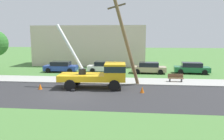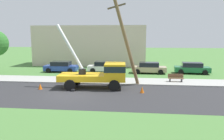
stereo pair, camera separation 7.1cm
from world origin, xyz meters
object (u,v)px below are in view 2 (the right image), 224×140
Objects in this scene: leaning_utility_pole at (126,40)px; park_bench at (176,78)px; parked_sedan_blue at (61,67)px; parked_sedan_green at (192,68)px; traffic_cone_ahead at (142,90)px; traffic_cone_behind at (40,86)px; utility_truck at (101,73)px; parked_sedan_tan at (149,68)px; parked_sedan_white at (104,67)px.

leaning_utility_pole is 5.44× the size of park_bench.
parked_sedan_blue and parked_sedan_green have the same top height.
parked_sedan_green reaches higher than traffic_cone_ahead.
utility_truck is at bearing 12.30° from traffic_cone_behind.
utility_truck is 5.74m from traffic_cone_behind.
leaning_utility_pole is 9.11m from traffic_cone_behind.
parked_sedan_blue reaches higher than traffic_cone_ahead.
utility_truck is at bearing -138.07° from parked_sedan_green.
parked_sedan_tan is 2.78× the size of park_bench.
leaning_utility_pole is 15.55× the size of traffic_cone_behind.
parked_sedan_tan is 0.98× the size of parked_sedan_green.
traffic_cone_behind is at bearing 178.00° from traffic_cone_ahead.
park_bench is at bearing 21.58° from leaning_utility_pole.
traffic_cone_ahead is at bearing -65.82° from parked_sedan_white.
leaning_utility_pole reaches higher than utility_truck.
park_bench is at bearing -35.11° from parked_sedan_white.
parked_sedan_white is 2.78× the size of park_bench.
traffic_cone_behind is at bearing -160.73° from park_bench.
parked_sedan_blue is at bearing -178.93° from parked_sedan_tan.
leaning_utility_pole is at bearing -39.47° from parked_sedan_blue.
parked_sedan_green is (5.53, 0.39, 0.00)m from parked_sedan_tan.
parked_sedan_white is 10.29m from park_bench.
parked_sedan_blue is 17.25m from parked_sedan_green.
parked_sedan_white is at bearing 96.36° from utility_truck.
parked_sedan_tan and parked_sedan_green have the same top height.
parked_sedan_tan is 6.18m from park_bench.
traffic_cone_behind is 19.07m from parked_sedan_green.
parked_sedan_green is at bearing 41.93° from utility_truck.
parked_sedan_tan is at bearing 114.11° from park_bench.
utility_truck is 0.79× the size of leaning_utility_pole.
utility_truck reaches higher than park_bench.
leaning_utility_pole is 1.96× the size of parked_sedan_white.
parked_sedan_blue is 1.00× the size of parked_sedan_tan.
parked_sedan_green is (8.17, 8.08, -3.75)m from leaning_utility_pole.
leaning_utility_pole reaches higher than parked_sedan_blue.
utility_truck is at bearing -118.54° from parked_sedan_tan.
parked_sedan_green is 6.74m from park_bench.
leaning_utility_pole is (2.22, 1.26, 3.06)m from utility_truck.
utility_truck reaches higher than parked_sedan_green.
park_bench is (8.42, -5.92, -0.25)m from parked_sedan_white.
utility_truck is at bearing 158.15° from traffic_cone_ahead.
leaning_utility_pole is 1.96× the size of parked_sedan_tan.
parked_sedan_blue is 5.84m from parked_sedan_white.
traffic_cone_behind is 0.13× the size of parked_sedan_blue.
parked_sedan_white is 5.90m from parked_sedan_tan.
utility_truck is 1.55× the size of parked_sedan_white.
parked_sedan_tan is (2.65, 7.69, -3.75)m from leaning_utility_pole.
parked_sedan_white is (-3.25, 7.96, -3.75)m from leaning_utility_pole.
utility_truck is at bearing -155.90° from park_bench.
parked_sedan_white is (-1.03, 9.22, -0.70)m from utility_truck.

